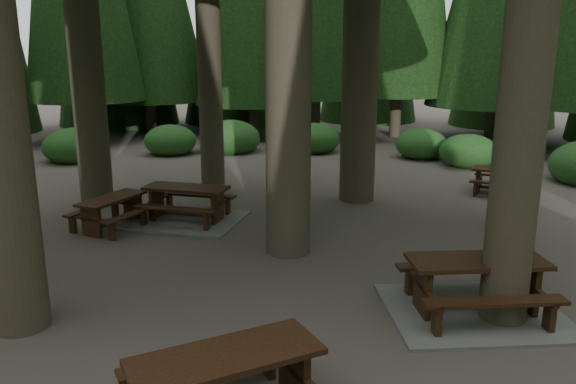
{
  "coord_description": "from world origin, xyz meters",
  "views": [
    {
      "loc": [
        1.26,
        -10.03,
        3.77
      ],
      "look_at": [
        0.78,
        0.53,
        1.1
      ],
      "focal_mm": 35.0,
      "sensor_mm": 36.0,
      "label": 1
    }
  ],
  "objects_px": {
    "picnic_table_d": "(503,178)",
    "picnic_table_c": "(187,209)",
    "picnic_table_a": "(475,294)",
    "picnic_table_e": "(226,379)",
    "picnic_table_b": "(113,208)"
  },
  "relations": [
    {
      "from": "picnic_table_a",
      "to": "picnic_table_d",
      "type": "bearing_deg",
      "value": 62.58
    },
    {
      "from": "picnic_table_d",
      "to": "picnic_table_c",
      "type": "bearing_deg",
      "value": -137.25
    },
    {
      "from": "picnic_table_b",
      "to": "picnic_table_e",
      "type": "relative_size",
      "value": 0.81
    },
    {
      "from": "picnic_table_b",
      "to": "picnic_table_c",
      "type": "bearing_deg",
      "value": -45.6
    },
    {
      "from": "picnic_table_e",
      "to": "picnic_table_d",
      "type": "bearing_deg",
      "value": 29.58
    },
    {
      "from": "picnic_table_a",
      "to": "picnic_table_c",
      "type": "relative_size",
      "value": 1.0
    },
    {
      "from": "picnic_table_c",
      "to": "picnic_table_e",
      "type": "xyz_separation_m",
      "value": [
        2.0,
        -7.11,
        0.28
      ]
    },
    {
      "from": "picnic_table_a",
      "to": "picnic_table_d",
      "type": "distance_m",
      "value": 7.73
    },
    {
      "from": "picnic_table_c",
      "to": "picnic_table_d",
      "type": "xyz_separation_m",
      "value": [
        7.95,
        2.85,
        0.17
      ]
    },
    {
      "from": "picnic_table_a",
      "to": "picnic_table_d",
      "type": "xyz_separation_m",
      "value": [
        2.71,
        7.24,
        0.15
      ]
    },
    {
      "from": "picnic_table_b",
      "to": "picnic_table_d",
      "type": "distance_m",
      "value": 10.04
    },
    {
      "from": "picnic_table_c",
      "to": "picnic_table_e",
      "type": "height_order",
      "value": "picnic_table_e"
    },
    {
      "from": "picnic_table_c",
      "to": "picnic_table_e",
      "type": "bearing_deg",
      "value": -62.0
    },
    {
      "from": "picnic_table_c",
      "to": "picnic_table_d",
      "type": "relative_size",
      "value": 1.41
    },
    {
      "from": "picnic_table_a",
      "to": "picnic_table_e",
      "type": "bearing_deg",
      "value": -146.8
    }
  ]
}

